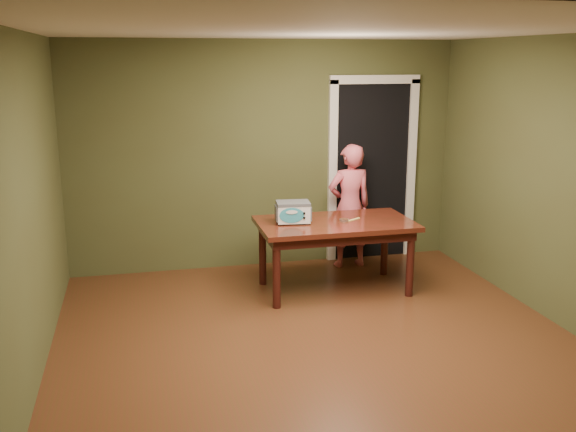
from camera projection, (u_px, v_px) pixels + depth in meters
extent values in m
plane|color=#502716|center=(327.00, 354.00, 5.32)|extent=(5.00, 5.00, 0.00)
cube|color=#434B28|center=(265.00, 156.00, 7.37)|extent=(4.50, 0.02, 2.60)
cube|color=#434B28|center=(507.00, 330.00, 2.65)|extent=(4.50, 0.02, 2.60)
cube|color=#434B28|center=(23.00, 218.00, 4.50)|extent=(0.02, 5.00, 2.60)
cube|color=white|center=(332.00, 29.00, 4.70)|extent=(4.50, 5.00, 0.02)
cube|color=black|center=(363.00, 168.00, 8.01)|extent=(0.90, 0.60, 2.10)
cube|color=black|center=(372.00, 173.00, 7.71)|extent=(0.90, 0.02, 2.10)
cube|color=white|center=(332.00, 175.00, 7.58)|extent=(0.10, 0.06, 2.20)
cube|color=white|center=(411.00, 171.00, 7.81)|extent=(0.10, 0.06, 2.20)
cube|color=white|center=(375.00, 79.00, 7.43)|extent=(1.10, 0.06, 0.10)
cube|color=#3B1A0D|center=(335.00, 224.00, 6.63)|extent=(1.60, 0.90, 0.05)
cube|color=black|center=(335.00, 231.00, 6.65)|extent=(1.48, 0.78, 0.10)
cylinder|color=black|center=(277.00, 274.00, 6.24)|extent=(0.08, 0.08, 0.70)
cylinder|color=black|center=(263.00, 253.00, 6.90)|extent=(0.08, 0.08, 0.70)
cylinder|color=black|center=(410.00, 263.00, 6.55)|extent=(0.08, 0.08, 0.70)
cylinder|color=black|center=(385.00, 245.00, 7.21)|extent=(0.08, 0.08, 0.70)
cylinder|color=#4C4F54|center=(281.00, 225.00, 6.47)|extent=(0.02, 0.02, 0.01)
cylinder|color=#4C4F54|center=(279.00, 220.00, 6.64)|extent=(0.02, 0.02, 0.01)
cylinder|color=#4C4F54|center=(307.00, 224.00, 6.50)|extent=(0.02, 0.02, 0.01)
cylinder|color=#4C4F54|center=(305.00, 220.00, 6.67)|extent=(0.02, 0.02, 0.01)
cube|color=silver|center=(293.00, 213.00, 6.54)|extent=(0.35, 0.27, 0.19)
cube|color=#4C4F54|center=(293.00, 203.00, 6.52)|extent=(0.36, 0.28, 0.03)
cube|color=#4C4F54|center=(276.00, 213.00, 6.53)|extent=(0.04, 0.21, 0.14)
cube|color=#4C4F54|center=(310.00, 212.00, 6.56)|extent=(0.04, 0.21, 0.14)
ellipsoid|color=teal|center=(292.00, 215.00, 6.42)|extent=(0.25, 0.04, 0.16)
cylinder|color=black|center=(304.00, 213.00, 6.43)|extent=(0.02, 0.01, 0.02)
cylinder|color=black|center=(304.00, 218.00, 6.44)|extent=(0.02, 0.01, 0.02)
cylinder|color=silver|center=(344.00, 220.00, 6.64)|extent=(0.10, 0.10, 0.02)
cylinder|color=#442416|center=(344.00, 219.00, 6.64)|extent=(0.09, 0.09, 0.01)
cube|color=#F7E46B|center=(354.00, 219.00, 6.69)|extent=(0.17, 0.12, 0.01)
imported|color=#E05C6C|center=(349.00, 206.00, 7.44)|extent=(0.55, 0.38, 1.44)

